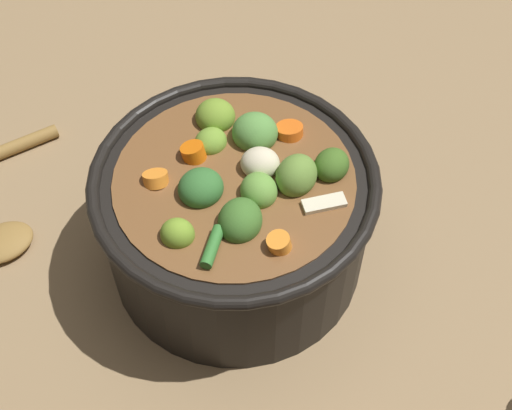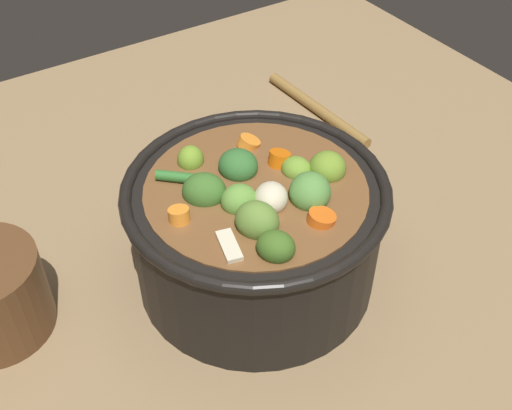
# 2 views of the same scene
# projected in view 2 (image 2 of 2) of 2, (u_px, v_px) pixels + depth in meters

# --- Properties ---
(ground_plane) EXTENTS (1.10, 1.10, 0.00)m
(ground_plane) POSITION_uv_depth(u_px,v_px,m) (256.00, 273.00, 0.70)
(ground_plane) COLOR #8C704C
(cooking_pot) EXTENTS (0.26, 0.26, 0.15)m
(cooking_pot) POSITION_uv_depth(u_px,v_px,m) (256.00, 229.00, 0.65)
(cooking_pot) COLOR black
(cooking_pot) RESTS_ON ground_plane
(wooden_spoon) EXTENTS (0.16, 0.21, 0.02)m
(wooden_spoon) POSITION_uv_depth(u_px,v_px,m) (283.00, 123.00, 0.90)
(wooden_spoon) COLOR olive
(wooden_spoon) RESTS_ON ground_plane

